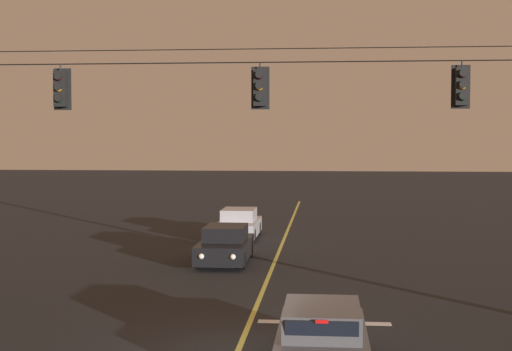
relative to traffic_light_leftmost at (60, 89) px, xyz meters
name	(u,v)px	position (x,y,z in m)	size (l,w,h in m)	color
lane_centre_stripe	(269,275)	(5.17, 6.02, -6.04)	(0.14, 60.00, 0.01)	#D1C64C
stop_bar_paint	(324,323)	(7.07, -0.58, -6.04)	(3.40, 0.36, 0.01)	silver
signal_span_assembly	(253,158)	(5.17, 0.02, -1.84)	(17.32, 0.32, 8.09)	#2D2116
traffic_light_leftmost	(60,89)	(0.00, 0.00, 0.00)	(0.48, 0.41, 1.22)	black
traffic_light_left_inner	(260,87)	(5.37, 0.00, 0.00)	(0.48, 0.41, 1.22)	black
traffic_light_centre	(462,86)	(10.54, 0.00, 0.00)	(0.48, 0.41, 1.22)	black
car_waiting_near_lane	(322,341)	(7.03, -4.71, -5.39)	(1.80, 4.33, 1.39)	#4C4C51
car_oncoming_lead	(225,245)	(3.32, 8.46, -5.39)	(1.80, 4.42, 1.39)	black
car_oncoming_trailing	(239,225)	(3.04, 15.28, -5.39)	(1.80, 4.42, 1.39)	#A5A5AD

